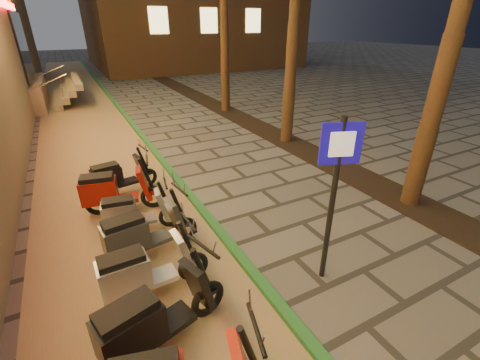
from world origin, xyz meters
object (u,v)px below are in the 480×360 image
scooter_6 (142,271)px  scooter_10 (117,177)px  scooter_8 (132,213)px  scooter_9 (112,191)px  scooter_7 (141,234)px  pedestrian_sign (335,182)px  scooter_5 (152,320)px

scooter_6 → scooter_10: bearing=84.5°
scooter_8 → scooter_9: scooter_9 is taller
scooter_6 → scooter_7: 0.96m
scooter_10 → pedestrian_sign: bearing=-71.3°
pedestrian_sign → scooter_9: bearing=147.2°
scooter_8 → scooter_10: size_ratio=0.96×
scooter_5 → scooter_8: (0.31, 2.79, -0.09)m
scooter_8 → scooter_5: bearing=-86.6°
scooter_5 → scooter_7: (0.29, 1.92, -0.03)m
pedestrian_sign → scooter_8: 3.93m
scooter_6 → scooter_8: size_ratio=1.10×
scooter_9 → scooter_7: bearing=-71.9°
scooter_5 → scooter_8: bearing=68.0°
scooter_8 → scooter_6: bearing=-86.8°
scooter_5 → scooter_9: 3.79m
pedestrian_sign → scooter_8: (-2.50, 2.74, -1.31)m
scooter_5 → scooter_10: (0.32, 4.61, -0.07)m
pedestrian_sign → scooter_8: pedestrian_sign is taller
scooter_7 → pedestrian_sign: bearing=-44.5°
pedestrian_sign → scooter_5: pedestrian_sign is taller
scooter_7 → scooter_10: scooter_7 is taller
scooter_10 → scooter_8: bearing=-100.3°
pedestrian_sign → scooter_5: bearing=-157.7°
pedestrian_sign → scooter_10: (-2.49, 4.55, -1.29)m
scooter_7 → scooter_8: scooter_7 is taller
scooter_9 → scooter_10: bearing=86.7°
scooter_7 → scooter_9: size_ratio=0.99×
scooter_6 → scooter_8: (0.21, 1.82, -0.05)m
pedestrian_sign → scooter_9: size_ratio=1.56×
scooter_10 → scooter_9: bearing=-115.4°
scooter_6 → scooter_9: size_ratio=0.96×
scooter_6 → scooter_8: scooter_6 is taller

